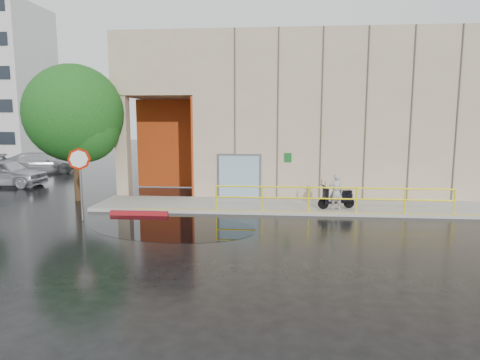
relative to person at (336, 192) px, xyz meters
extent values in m
plane|color=black|center=(-4.45, -3.67, -0.90)|extent=(120.00, 120.00, 0.00)
cube|color=#99968B|center=(-0.45, 0.83, -0.83)|extent=(20.00, 3.00, 0.15)
cube|color=tan|center=(1.55, 7.33, 3.10)|extent=(16.00, 10.00, 8.00)
cube|color=tan|center=(-8.45, 7.33, 5.60)|extent=(4.00, 10.00, 3.00)
cube|color=tan|center=(-10.05, 2.73, 1.60)|extent=(0.60, 0.60, 5.00)
cube|color=#AA3C0F|center=(-8.45, 5.83, 1.60)|extent=(3.80, 0.15, 4.90)
cube|color=#AA3C0F|center=(-6.50, 4.08, 1.60)|extent=(0.10, 3.50, 4.90)
cube|color=#8FB5C4|center=(-4.25, 2.21, 0.25)|extent=(1.90, 0.10, 2.00)
cube|color=#5E5E63|center=(-4.25, 2.29, 0.25)|extent=(2.10, 0.06, 2.20)
cube|color=#0C561B|center=(-1.95, 2.27, 1.20)|extent=(0.32, 0.04, 0.42)
cylinder|color=#FFED0D|center=(-0.20, -0.52, 0.25)|extent=(9.50, 0.06, 0.06)
cylinder|color=#FFED0D|center=(-0.20, -0.52, -0.20)|extent=(9.50, 0.06, 0.06)
imported|color=#A5A5A9|center=(0.00, 0.00, 0.00)|extent=(0.58, 0.40, 1.51)
cylinder|color=black|center=(-0.50, 0.02, -0.52)|extent=(0.47, 0.21, 0.46)
cylinder|color=black|center=(0.60, 0.33, -0.52)|extent=(0.47, 0.21, 0.46)
cylinder|color=#5E5E63|center=(-9.95, -2.19, 0.32)|extent=(0.08, 0.08, 2.45)
cylinder|color=#A61600|center=(-9.95, -2.22, 1.49)|extent=(0.74, 0.48, 0.85)
cylinder|color=white|center=(-9.95, -2.24, 1.49)|extent=(0.57, 0.36, 0.67)
cube|color=maroon|center=(-8.04, -1.17, -0.81)|extent=(2.40, 0.19, 0.18)
cube|color=black|center=(-6.25, -2.91, -0.90)|extent=(6.83, 4.89, 0.01)
imported|color=silver|center=(-18.09, 5.39, -0.12)|extent=(4.69, 2.05, 1.57)
imported|color=#ADB1B4|center=(-19.21, 10.99, -0.16)|extent=(5.53, 3.98, 1.49)
cylinder|color=black|center=(-11.95, 1.67, 0.49)|extent=(0.36, 0.36, 2.78)
sphere|color=#1E5E23|center=(-11.95, 1.67, 3.24)|extent=(4.54, 4.54, 4.54)
sphere|color=#1E5E23|center=(-11.41, 1.52, 2.56)|extent=(3.18, 3.18, 3.18)
camera|label=1|loc=(-2.43, -17.78, 3.08)|focal=32.00mm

